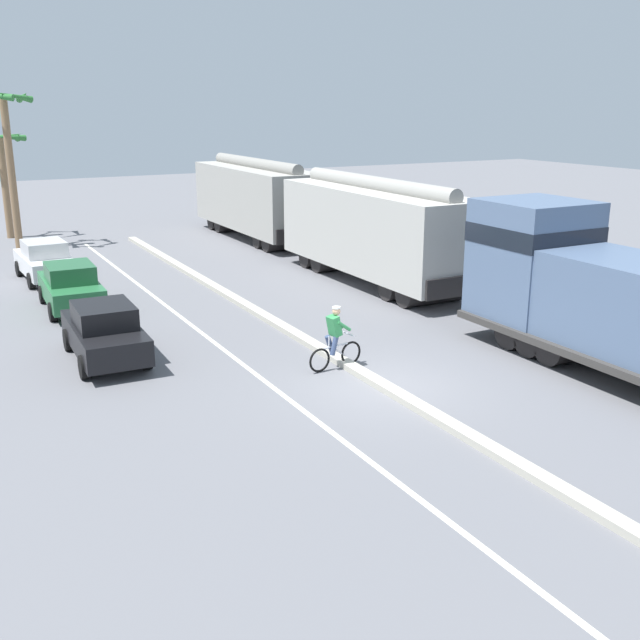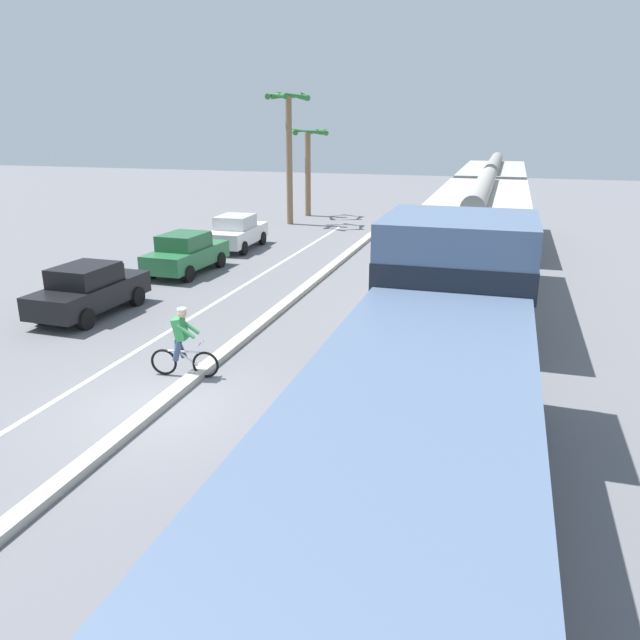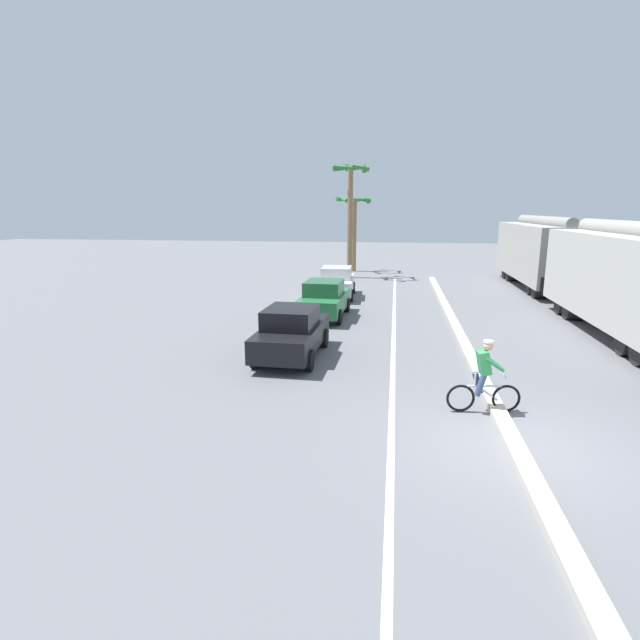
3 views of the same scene
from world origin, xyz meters
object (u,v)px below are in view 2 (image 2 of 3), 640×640
(locomotive, at_px, (430,417))
(parked_car_black, at_px, (89,290))
(hopper_car_lead, at_px, (478,245))
(palm_tree_near, at_px, (289,126))
(parked_car_green, at_px, (186,253))
(parked_car_white, at_px, (237,232))
(cyclist, at_px, (183,344))
(hopper_car_middle, at_px, (491,201))
(palm_tree_far, at_px, (308,150))

(locomotive, bearing_deg, parked_car_black, 146.24)
(hopper_car_lead, height_order, palm_tree_near, palm_tree_near)
(parked_car_black, bearing_deg, parked_car_green, 88.10)
(parked_car_white, relative_size, cyclist, 2.49)
(cyclist, bearing_deg, parked_car_black, 145.35)
(hopper_car_middle, bearing_deg, hopper_car_lead, -90.00)
(parked_car_white, relative_size, palm_tree_near, 0.57)
(locomotive, xyz_separation_m, hopper_car_middle, (0.00, 23.76, 0.28))
(parked_car_green, xyz_separation_m, parked_car_white, (-0.06, 5.10, 0.00))
(hopper_car_lead, xyz_separation_m, palm_tree_near, (-11.49, 14.44, 3.47))
(cyclist, distance_m, palm_tree_near, 23.56)
(parked_car_black, relative_size, cyclist, 2.48)
(parked_car_black, bearing_deg, locomotive, -33.76)
(locomotive, xyz_separation_m, hopper_car_lead, (0.00, 12.16, 0.28))
(parked_car_black, relative_size, parked_car_green, 1.00)
(hopper_car_lead, relative_size, palm_tree_far, 1.92)
(hopper_car_lead, distance_m, palm_tree_far, 21.40)
(hopper_car_middle, height_order, palm_tree_far, palm_tree_far)
(hopper_car_middle, xyz_separation_m, parked_car_black, (-11.57, -16.02, -1.26))
(palm_tree_far, bearing_deg, parked_car_black, -90.26)
(cyclist, bearing_deg, parked_car_green, 117.82)
(cyclist, relative_size, palm_tree_far, 0.31)
(locomotive, distance_m, cyclist, 7.60)
(cyclist, bearing_deg, locomotive, -33.00)
(cyclist, height_order, palm_tree_near, palm_tree_near)
(locomotive, relative_size, palm_tree_near, 1.55)
(hopper_car_middle, relative_size, parked_car_black, 2.50)
(hopper_car_middle, xyz_separation_m, palm_tree_near, (-11.49, 2.84, 3.47))
(palm_tree_far, bearing_deg, hopper_car_lead, -57.43)
(parked_car_black, bearing_deg, palm_tree_far, 89.74)
(parked_car_green, bearing_deg, hopper_car_middle, 41.52)
(hopper_car_lead, xyz_separation_m, parked_car_green, (-11.37, 1.53, -1.26))
(hopper_car_middle, xyz_separation_m, parked_car_green, (-11.37, -10.07, -1.26))
(parked_car_green, xyz_separation_m, palm_tree_far, (-0.09, 16.42, 3.30))
(locomotive, xyz_separation_m, parked_car_green, (-11.37, 13.69, -0.98))
(parked_car_white, bearing_deg, parked_car_green, -89.29)
(hopper_car_lead, bearing_deg, parked_car_green, 172.34)
(parked_car_black, height_order, parked_car_white, same)
(parked_car_green, relative_size, cyclist, 2.48)
(hopper_car_lead, xyz_separation_m, parked_car_black, (-11.57, -4.42, -1.26))
(palm_tree_near, bearing_deg, cyclist, -77.06)
(locomotive, bearing_deg, cyclist, 147.00)
(hopper_car_middle, bearing_deg, palm_tree_near, 166.13)
(hopper_car_middle, relative_size, parked_car_white, 2.48)
(cyclist, bearing_deg, hopper_car_lead, 51.88)
(parked_car_white, relative_size, palm_tree_far, 0.77)
(parked_car_green, height_order, cyclist, cyclist)
(parked_car_white, bearing_deg, hopper_car_lead, -30.09)
(hopper_car_middle, height_order, parked_car_black, hopper_car_middle)
(parked_car_green, bearing_deg, hopper_car_lead, -7.66)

